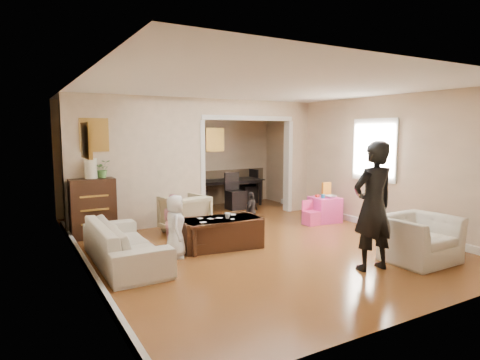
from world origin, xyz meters
TOP-DOWN VIEW (x-y plane):
  - floor at (0.00, 0.00)m, footprint 7.00×7.00m
  - partition_left at (-1.38, 1.80)m, footprint 2.75×0.18m
  - partition_right at (2.48, 1.80)m, footprint 0.55×0.18m
  - partition_header at (1.10, 1.80)m, footprint 2.22×0.18m
  - window_pane at (2.73, -0.40)m, footprint 0.03×0.95m
  - framed_art_partition at (-2.20, 1.70)m, footprint 0.45×0.03m
  - framed_art_sofa_wall at (-2.71, -0.60)m, footprint 0.03×0.55m
  - framed_art_alcove at (1.10, 3.44)m, footprint 0.45×0.03m
  - sofa at (-2.18, -0.22)m, footprint 0.83×2.09m
  - armchair_back at (-0.73, 1.06)m, footprint 0.91×0.93m
  - armchair_front at (1.61, -2.28)m, footprint 1.05×0.92m
  - dresser at (-2.31, 1.56)m, footprint 0.78×0.44m
  - table_lamp at (-2.31, 1.56)m, footprint 0.22×0.22m
  - potted_plant at (-2.11, 1.56)m, footprint 0.29×0.25m
  - coffee_table at (-0.59, -0.20)m, footprint 1.38×0.84m
  - coffee_cup at (-0.49, -0.25)m, footprint 0.11×0.11m
  - play_table at (2.22, 0.43)m, footprint 0.60×0.60m
  - cereal_box at (2.34, 0.53)m, footprint 0.21×0.09m
  - cyan_cup at (2.12, 0.38)m, footprint 0.08×0.08m
  - toy_block at (2.10, 0.55)m, footprint 0.09×0.08m
  - play_bowl at (2.27, 0.31)m, footprint 0.25×0.25m
  - dining_table at (1.24, 3.25)m, footprint 2.04×1.27m
  - adult_person at (0.73, -2.21)m, footprint 0.69×0.49m
  - child_kneel_a at (-1.44, -0.35)m, footprint 0.44×0.54m
  - child_kneel_b at (-1.29, 0.10)m, footprint 0.42×0.50m
  - child_toddler at (0.46, 0.55)m, footprint 0.47×0.39m
  - craft_papers at (-0.65, -0.16)m, footprint 0.81×0.43m

SIDE VIEW (x-z plane):
  - floor at x=0.00m, z-range 0.00..0.00m
  - coffee_table at x=-0.59m, z-range 0.00..0.49m
  - play_table at x=2.22m, z-range 0.00..0.52m
  - sofa at x=-2.18m, z-range 0.00..0.61m
  - armchair_front at x=1.61m, z-range 0.00..0.67m
  - dining_table at x=1.24m, z-range 0.00..0.68m
  - armchair_back at x=-0.73m, z-range 0.00..0.72m
  - child_toddler at x=0.46m, z-range 0.00..0.75m
  - child_kneel_b at x=-1.29m, z-range 0.00..0.91m
  - child_kneel_a at x=-1.44m, z-range 0.00..0.96m
  - craft_papers at x=-0.65m, z-range 0.49..0.49m
  - coffee_cup at x=-0.49m, z-range 0.49..0.58m
  - dresser at x=-2.31m, z-range 0.00..1.07m
  - toy_block at x=2.10m, z-range 0.52..0.57m
  - play_bowl at x=2.27m, z-range 0.52..0.58m
  - cyan_cup at x=2.12m, z-range 0.52..0.60m
  - cereal_box at x=2.34m, z-range 0.52..0.82m
  - adult_person at x=0.73m, z-range 0.00..1.79m
  - potted_plant at x=-2.11m, z-range 1.07..1.40m
  - table_lamp at x=-2.31m, z-range 1.07..1.43m
  - partition_left at x=-1.38m, z-range 0.00..2.60m
  - partition_right at x=2.48m, z-range 0.00..2.60m
  - window_pane at x=2.73m, z-range 1.00..2.10m
  - framed_art_alcove at x=1.10m, z-range 1.42..1.98m
  - framed_art_sofa_wall at x=-2.71m, z-range 1.60..2.00m
  - framed_art_partition at x=-2.20m, z-range 1.58..2.12m
  - partition_header at x=1.10m, z-range 2.25..2.60m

